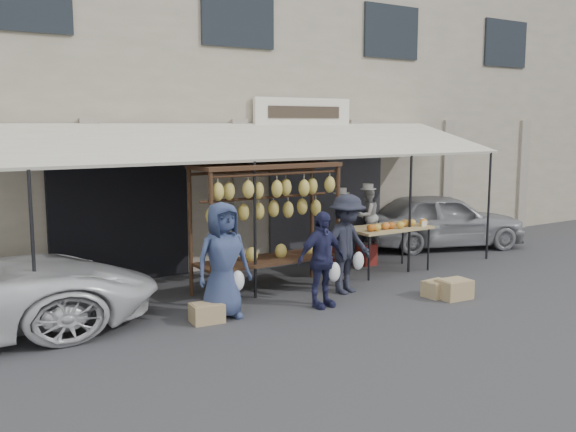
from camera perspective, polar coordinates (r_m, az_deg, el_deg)
name	(u,v)px	position (r m, az deg, el deg)	size (l,w,h in m)	color
ground_plane	(344,305)	(10.53, 5.04, -7.86)	(90.00, 90.00, 0.00)	#2D2D30
shophouse	(178,92)	(15.76, -9.75, 10.77)	(24.00, 6.15, 7.30)	tan
awning	(271,142)	(12.00, -1.53, 6.60)	(10.00, 2.35, 2.92)	beige
banana_rack	(268,202)	(11.01, -1.81, 1.22)	(2.60, 0.90, 2.24)	black
produce_table	(389,228)	(12.71, 9.00, -1.09)	(1.70, 0.90, 1.04)	tan
vendor_left	(341,218)	(13.16, 4.73, -0.18)	(0.40, 0.26, 1.10)	slate
vendor_right	(367,216)	(13.28, 7.08, 0.03)	(0.57, 0.45, 1.18)	#989898
customer_left	(223,260)	(9.65, -5.81, -3.95)	(0.86, 0.56, 1.77)	navy
customer_mid	(321,260)	(10.21, 2.98, -3.88)	(0.90, 0.38, 1.54)	#25274C
customer_right	(347,244)	(11.07, 5.25, -2.50)	(1.11, 0.64, 1.72)	#21232F
stool_left	(340,255)	(13.29, 4.69, -3.48)	(0.32, 0.32, 0.45)	maroon
stool_right	(367,254)	(13.42, 7.01, -3.40)	(0.32, 0.32, 0.45)	maroon
crate_near_a	(437,289)	(11.22, 13.10, -6.31)	(0.45, 0.34, 0.27)	tan
crate_near_b	(454,289)	(11.17, 14.55, -6.31)	(0.53, 0.40, 0.32)	tan
crate_far	(207,313)	(9.64, -7.23, -8.55)	(0.47, 0.36, 0.28)	tan
sedan	(441,220)	(15.55, 13.49, -0.35)	(1.55, 3.85, 1.31)	#939498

